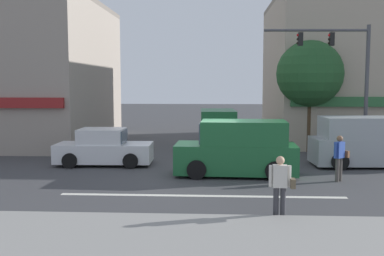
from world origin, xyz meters
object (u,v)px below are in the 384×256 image
object	(u,v)px
street_tree	(310,74)
traffic_light_mast	(346,69)
utility_pole_far_right	(334,69)
van_crossing_center	(218,130)
utility_pole_near_left	(42,77)
pedestrian_mid_crossing	(340,155)
pedestrian_foreground_with_bag	(281,184)
sedan_waiting_far	(104,149)
van_parked_curbside	(365,143)
van_approaching_near	(238,149)

from	to	relation	value
street_tree	traffic_light_mast	xyz separation A→B (m)	(1.22, -2.17, 0.17)
utility_pole_far_right	traffic_light_mast	distance (m)	6.15
utility_pole_far_right	van_crossing_center	bearing A→B (deg)	-155.89
utility_pole_near_left	traffic_light_mast	bearing A→B (deg)	-0.45
van_crossing_center	pedestrian_mid_crossing	world-z (taller)	van_crossing_center
street_tree	pedestrian_foreground_with_bag	distance (m)	12.71
utility_pole_near_left	street_tree	bearing A→B (deg)	8.86
sedan_waiting_far	traffic_light_mast	bearing A→B (deg)	11.39
utility_pole_far_right	van_crossing_center	distance (m)	8.25
utility_pole_far_right	traffic_light_mast	size ratio (longest dim) A/B	1.36
sedan_waiting_far	van_parked_curbside	world-z (taller)	van_parked_curbside
pedestrian_foreground_with_bag	pedestrian_mid_crossing	xyz separation A→B (m)	(2.78, 4.74, 0.00)
street_tree	traffic_light_mast	distance (m)	2.49
van_parked_curbside	utility_pole_near_left	bearing A→B (deg)	172.17
sedan_waiting_far	van_approaching_near	distance (m)	6.02
utility_pole_far_right	pedestrian_mid_crossing	size ratio (longest dim) A/B	5.06
street_tree	pedestrian_foreground_with_bag	xyz separation A→B (m)	(-3.11, -11.94, -3.05)
van_approaching_near	pedestrian_foreground_with_bag	xyz separation A→B (m)	(0.82, -5.66, -0.05)
sedan_waiting_far	pedestrian_mid_crossing	world-z (taller)	pedestrian_mid_crossing
van_crossing_center	van_parked_curbside	world-z (taller)	same
van_crossing_center	utility_pole_near_left	bearing A→B (deg)	-161.31
pedestrian_foreground_with_bag	pedestrian_mid_crossing	bearing A→B (deg)	59.65
van_crossing_center	pedestrian_mid_crossing	xyz separation A→B (m)	(4.34, -8.02, -0.05)
van_approaching_near	pedestrian_mid_crossing	distance (m)	3.71
street_tree	van_crossing_center	size ratio (longest dim) A/B	1.23
utility_pole_near_left	van_parked_curbside	size ratio (longest dim) A/B	1.58
utility_pole_near_left	utility_pole_far_right	size ratio (longest dim) A/B	0.88
utility_pole_near_left	sedan_waiting_far	world-z (taller)	utility_pole_near_left
van_crossing_center	pedestrian_foreground_with_bag	world-z (taller)	van_crossing_center
van_approaching_near	utility_pole_far_right	bearing A→B (deg)	58.95
van_parked_curbside	pedestrian_mid_crossing	xyz separation A→B (m)	(-1.89, -3.11, -0.05)
sedan_waiting_far	pedestrian_mid_crossing	distance (m)	9.72
street_tree	traffic_light_mast	world-z (taller)	traffic_light_mast
pedestrian_mid_crossing	van_approaching_near	bearing A→B (deg)	165.77
street_tree	pedestrian_foreground_with_bag	size ratio (longest dim) A/B	3.43
pedestrian_foreground_with_bag	utility_pole_near_left	bearing A→B (deg)	135.55
van_parked_curbside	pedestrian_mid_crossing	world-z (taller)	van_parked_curbside
van_parked_curbside	van_approaching_near	distance (m)	5.91
van_crossing_center	pedestrian_foreground_with_bag	bearing A→B (deg)	-83.01
pedestrian_foreground_with_bag	pedestrian_mid_crossing	distance (m)	5.50
utility_pole_far_right	van_parked_curbside	bearing A→B (deg)	-94.59
pedestrian_foreground_with_bag	sedan_waiting_far	bearing A→B (deg)	130.67
utility_pole_near_left	van_parked_curbside	xyz separation A→B (m)	(14.74, -2.03, -2.85)
van_crossing_center	utility_pole_far_right	bearing A→B (deg)	24.11
utility_pole_near_left	van_approaching_near	bearing A→B (deg)	-24.54
van_crossing_center	van_parked_curbside	distance (m)	7.93
pedestrian_mid_crossing	pedestrian_foreground_with_bag	bearing A→B (deg)	-120.35
street_tree	utility_pole_far_right	bearing A→B (deg)	60.60
street_tree	utility_pole_near_left	world-z (taller)	utility_pole_near_left
utility_pole_far_right	street_tree	bearing A→B (deg)	-119.40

